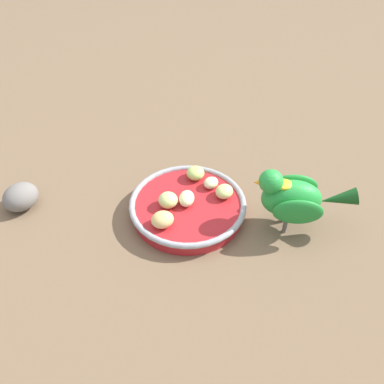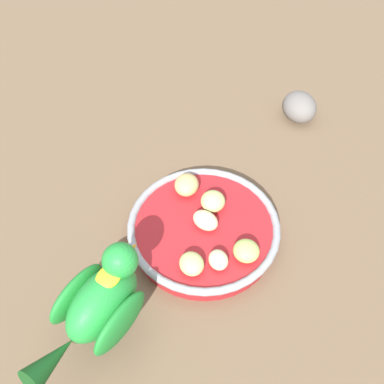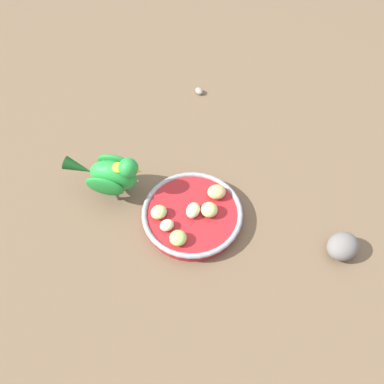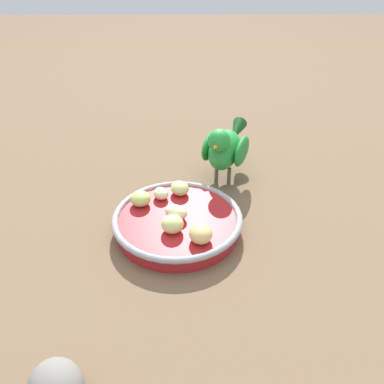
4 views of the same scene
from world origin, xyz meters
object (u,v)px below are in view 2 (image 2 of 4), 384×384
apple_piece_3 (215,259)px  apple_piece_4 (246,251)px  parrot (100,303)px  feeding_bowl (204,229)px  apple_piece_2 (213,201)px  apple_piece_1 (192,264)px  rock_large (300,107)px  apple_piece_5 (187,185)px  apple_piece_0 (205,220)px

apple_piece_3 → apple_piece_4: 0.04m
apple_piece_3 → parrot: bearing=132.3°
apple_piece_4 → parrot: parrot is taller
feeding_bowl → apple_piece_2: size_ratio=6.14×
apple_piece_1 → apple_piece_4: bearing=-63.6°
parrot → rock_large: (0.43, -0.20, -0.05)m
apple_piece_3 → apple_piece_1: bearing=116.4°
apple_piece_4 → apple_piece_5: 0.13m
feeding_bowl → apple_piece_1: bearing=177.5°
apple_piece_1 → apple_piece_4: size_ratio=1.00×
apple_piece_3 → apple_piece_5: size_ratio=0.75×
feeding_bowl → apple_piece_0: apple_piece_0 is taller
feeding_bowl → apple_piece_1: 0.07m
feeding_bowl → rock_large: bearing=-22.5°
apple_piece_2 → parrot: bearing=153.8°
apple_piece_5 → apple_piece_1: bearing=-165.3°
apple_piece_1 → apple_piece_4: (0.03, -0.06, 0.00)m
apple_piece_0 → rock_large: 0.30m
apple_piece_1 → apple_piece_2: apple_piece_2 is taller
apple_piece_0 → apple_piece_2: (0.03, -0.00, 0.00)m
apple_piece_3 → apple_piece_4: size_ratio=0.85×
apple_piece_0 → apple_piece_2: apple_piece_2 is taller
parrot → apple_piece_3: bearing=-25.8°
apple_piece_4 → apple_piece_3: bearing=116.3°
apple_piece_0 → apple_piece_4: 0.07m
apple_piece_5 → feeding_bowl: bearing=-147.8°
parrot → rock_large: size_ratio=2.61×
apple_piece_4 → parrot: (-0.12, 0.15, 0.03)m
apple_piece_5 → parrot: bearing=166.3°
apple_piece_4 → rock_large: bearing=-9.8°
apple_piece_4 → apple_piece_5: bearing=46.4°
apple_piece_5 → apple_piece_4: bearing=-133.6°
feeding_bowl → apple_piece_2: (0.03, -0.01, 0.02)m
feeding_bowl → apple_piece_5: apple_piece_5 is taller
apple_piece_0 → parrot: 0.18m
feeding_bowl → apple_piece_0: 0.02m
apple_piece_2 → parrot: size_ratio=0.20×
apple_piece_4 → apple_piece_0: bearing=57.9°
apple_piece_0 → parrot: size_ratio=0.22×
apple_piece_5 → parrot: (-0.21, 0.05, 0.03)m
apple_piece_4 → apple_piece_5: size_ratio=0.88×
apple_piece_0 → apple_piece_2: size_ratio=1.09×
apple_piece_3 → apple_piece_5: (0.11, 0.06, 0.00)m
apple_piece_0 → apple_piece_1: size_ratio=1.09×
apple_piece_5 → parrot: parrot is taller
rock_large → feeding_bowl: bearing=157.5°
feeding_bowl → parrot: 0.19m
parrot → apple_piece_5: bearing=8.2°
apple_piece_5 → apple_piece_2: bearing=-118.2°
apple_piece_3 → rock_large: bearing=-15.4°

